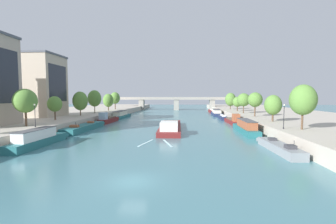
# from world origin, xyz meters

# --- Properties ---
(ground_plane) EXTENTS (400.00, 400.00, 0.00)m
(ground_plane) POSITION_xyz_m (0.00, 0.00, 0.00)
(ground_plane) COLOR teal
(quay_left) EXTENTS (36.00, 170.00, 2.24)m
(quay_left) POSITION_xyz_m (-38.14, 55.00, 1.12)
(quay_left) COLOR #B7AD9E
(quay_left) RESTS_ON ground
(quay_right) EXTENTS (36.00, 170.00, 2.24)m
(quay_right) POSITION_xyz_m (38.14, 55.00, 1.12)
(quay_right) COLOR #B7AD9E
(quay_right) RESTS_ON ground
(barge_midriver) EXTENTS (5.33, 24.20, 2.70)m
(barge_midriver) POSITION_xyz_m (1.45, 32.19, 0.81)
(barge_midriver) COLOR maroon
(barge_midriver) RESTS_ON ground
(wake_behind_barge) EXTENTS (5.60, 5.96, 0.03)m
(wake_behind_barge) POSITION_xyz_m (0.09, 17.32, 0.01)
(wake_behind_barge) COLOR silver
(wake_behind_barge) RESTS_ON ground
(moored_boat_left_gap_after) EXTENTS (2.62, 13.06, 2.77)m
(moored_boat_left_gap_after) POSITION_xyz_m (-18.06, 13.47, 1.16)
(moored_boat_left_gap_after) COLOR #23666B
(moored_boat_left_gap_after) RESTS_ON ground
(moored_boat_left_midway) EXTENTS (3.47, 16.88, 2.40)m
(moored_boat_left_midway) POSITION_xyz_m (-18.29, 30.50, 0.68)
(moored_boat_left_midway) COLOR #23666B
(moored_boat_left_midway) RESTS_ON ground
(moored_boat_left_lone) EXTENTS (2.88, 12.17, 3.24)m
(moored_boat_left_lone) POSITION_xyz_m (-18.00, 45.66, 0.98)
(moored_boat_left_lone) COLOR maroon
(moored_boat_left_lone) RESTS_ON ground
(moored_boat_left_near) EXTENTS (3.65, 15.66, 2.59)m
(moored_boat_left_near) POSITION_xyz_m (-18.39, 60.74, 1.08)
(moored_boat_left_near) COLOR #23666B
(moored_boat_left_near) RESTS_ON ground
(moored_boat_right_midway) EXTENTS (2.62, 11.88, 2.23)m
(moored_boat_right_midway) POSITION_xyz_m (18.10, 12.94, 0.59)
(moored_boat_right_midway) COLOR gray
(moored_boat_right_midway) RESTS_ON ground
(moored_boat_right_second) EXTENTS (2.81, 15.06, 2.88)m
(moored_boat_right_second) POSITION_xyz_m (17.72, 29.09, 1.20)
(moored_boat_right_second) COLOR #23666B
(moored_boat_right_second) RESTS_ON ground
(moored_boat_right_lone) EXTENTS (2.53, 13.03, 3.10)m
(moored_boat_right_lone) POSITION_xyz_m (18.43, 45.52, 0.90)
(moored_boat_right_lone) COLOR maroon
(moored_boat_right_lone) RESTS_ON ground
(moored_boat_right_upstream) EXTENTS (2.26, 10.48, 2.21)m
(moored_boat_right_upstream) POSITION_xyz_m (17.66, 58.86, 0.59)
(moored_boat_right_upstream) COLOR #1E284C
(moored_boat_right_upstream) RESTS_ON ground
(moored_boat_right_downstream) EXTENTS (3.81, 16.29, 2.56)m
(moored_boat_right_downstream) POSITION_xyz_m (17.76, 74.64, 1.07)
(moored_boat_right_downstream) COLOR #1E284C
(moored_boat_right_downstream) RESTS_ON ground
(moored_boat_right_gap_after) EXTENTS (2.48, 13.11, 2.31)m
(moored_boat_right_gap_after) POSITION_xyz_m (17.73, 91.17, 0.63)
(moored_boat_right_gap_after) COLOR maroon
(moored_boat_right_gap_after) RESTS_ON ground
(tree_left_far) EXTENTS (4.14, 4.14, 6.96)m
(tree_left_far) POSITION_xyz_m (-24.72, 20.01, 6.95)
(tree_left_far) COLOR brown
(tree_left_far) RESTS_ON quay_left
(tree_left_end_of_row) EXTENTS (3.28, 3.28, 5.59)m
(tree_left_end_of_row) POSITION_xyz_m (-25.80, 31.36, 5.99)
(tree_left_end_of_row) COLOR brown
(tree_left_end_of_row) RESTS_ON quay_left
(tree_left_nearest) EXTENTS (4.23, 4.23, 6.96)m
(tree_left_nearest) POSITION_xyz_m (-25.37, 43.57, 6.48)
(tree_left_nearest) COLOR brown
(tree_left_nearest) RESTS_ON quay_left
(tree_left_second) EXTENTS (4.44, 4.44, 7.66)m
(tree_left_second) POSITION_xyz_m (-25.62, 54.66, 7.12)
(tree_left_second) COLOR brown
(tree_left_second) RESTS_ON quay_left
(tree_left_past_mid) EXTENTS (4.05, 4.05, 6.57)m
(tree_left_past_mid) POSITION_xyz_m (-25.12, 67.01, 6.22)
(tree_left_past_mid) COLOR brown
(tree_left_past_mid) RESTS_ON quay_left
(tree_left_by_lamp) EXTENTS (4.13, 4.13, 7.38)m
(tree_left_by_lamp) POSITION_xyz_m (-25.43, 76.77, 7.09)
(tree_left_by_lamp) COLOR brown
(tree_left_by_lamp) RESTS_ON quay_left
(tree_right_past_mid) EXTENTS (4.20, 4.20, 7.52)m
(tree_right_past_mid) POSITION_xyz_m (24.34, 19.34, 7.21)
(tree_right_past_mid) COLOR brown
(tree_right_past_mid) RESTS_ON quay_right
(tree_right_third) EXTENTS (3.68, 3.68, 5.88)m
(tree_right_third) POSITION_xyz_m (24.25, 31.86, 5.89)
(tree_right_third) COLOR brown
(tree_right_third) RESTS_ON quay_right
(tree_right_by_lamp) EXTENTS (3.89, 3.89, 6.67)m
(tree_right_by_lamp) POSITION_xyz_m (24.08, 44.25, 6.87)
(tree_right_by_lamp) COLOR brown
(tree_right_by_lamp) RESTS_ON quay_right
(tree_right_midway) EXTENTS (4.18, 4.18, 6.59)m
(tree_right_midway) POSITION_xyz_m (24.16, 56.83, 6.66)
(tree_right_midway) COLOR brown
(tree_right_midway) RESTS_ON quay_right
(tree_right_far) EXTENTS (3.61, 3.61, 5.45)m
(tree_right_far) POSITION_xyz_m (24.71, 68.00, 5.76)
(tree_right_far) COLOR brown
(tree_right_far) RESTS_ON quay_right
(tree_right_nearest) EXTENTS (4.63, 4.63, 7.11)m
(tree_right_nearest) POSITION_xyz_m (24.72, 81.39, 6.48)
(tree_right_nearest) COLOR brown
(tree_right_nearest) RESTS_ON quay_right
(lamppost_left_bank) EXTENTS (0.28, 0.28, 4.18)m
(lamppost_left_bank) POSITION_xyz_m (-22.29, 19.09, 4.54)
(lamppost_left_bank) COLOR black
(lamppost_left_bank) RESTS_ON quay_left
(lamppost_right_bank) EXTENTS (0.28, 0.28, 4.20)m
(lamppost_right_bank) POSITION_xyz_m (21.63, 19.97, 4.55)
(lamppost_right_bank) COLOR black
(lamppost_right_bank) RESTS_ON quay_right
(building_left_tall) EXTENTS (13.17, 11.14, 17.17)m
(building_left_tall) POSITION_xyz_m (-36.67, 40.87, 10.84)
(building_left_tall) COLOR #B2A38E
(building_left_tall) RESTS_ON quay_left
(bridge_far) EXTENTS (64.28, 4.40, 7.43)m
(bridge_far) POSITION_xyz_m (0.00, 109.93, 4.77)
(bridge_far) COLOR gray
(bridge_far) RESTS_ON ground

